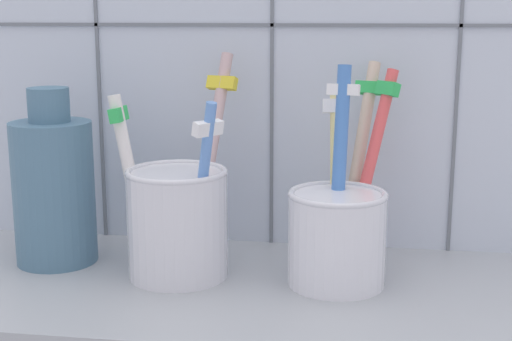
# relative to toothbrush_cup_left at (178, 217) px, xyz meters

# --- Properties ---
(counter_slab) EXTENTS (0.64, 0.22, 0.02)m
(counter_slab) POSITION_rel_toothbrush_cup_left_xyz_m (0.06, -0.01, -0.06)
(counter_slab) COLOR #9EA3A8
(counter_slab) RESTS_ON ground
(tile_wall_back) EXTENTS (0.64, 0.02, 0.45)m
(tile_wall_back) POSITION_rel_toothbrush_cup_left_xyz_m (0.06, 0.11, 0.16)
(tile_wall_back) COLOR silver
(tile_wall_back) RESTS_ON ground
(toothbrush_cup_left) EXTENTS (0.10, 0.12, 0.18)m
(toothbrush_cup_left) POSITION_rel_toothbrush_cup_left_xyz_m (0.00, 0.00, 0.00)
(toothbrush_cup_left) COLOR silver
(toothbrush_cup_left) RESTS_ON counter_slab
(toothbrush_cup_right) EXTENTS (0.09, 0.13, 0.17)m
(toothbrush_cup_right) POSITION_rel_toothbrush_cup_left_xyz_m (0.13, 0.00, -0.00)
(toothbrush_cup_right) COLOR white
(toothbrush_cup_right) RESTS_ON counter_slab
(ceramic_vase) EXTENTS (0.07, 0.07, 0.15)m
(ceramic_vase) POSITION_rel_toothbrush_cup_left_xyz_m (-0.11, 0.02, 0.02)
(ceramic_vase) COLOR slate
(ceramic_vase) RESTS_ON counter_slab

